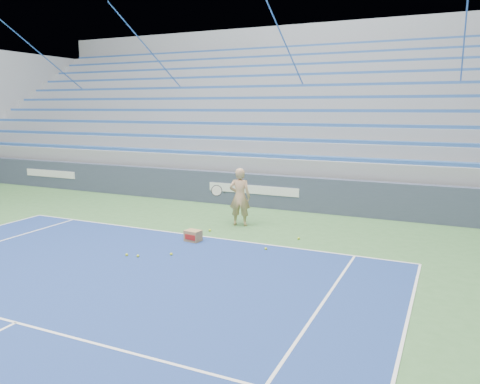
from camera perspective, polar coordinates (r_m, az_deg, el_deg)
name	(u,v)px	position (r m, az deg, el deg)	size (l,w,h in m)	color
sponsor_barrier	(255,190)	(15.60, 1.79, 0.22)	(30.00, 0.32, 1.10)	#374055
bleachers	(305,129)	(20.77, 7.98, 7.66)	(31.00, 9.15, 7.30)	gray
tennis_player	(240,197)	(13.02, -0.05, -0.60)	(0.94, 0.87, 1.63)	tan
ball_box	(193,236)	(11.67, -5.75, -5.35)	(0.42, 0.34, 0.29)	#9C794B
tennis_ball_0	(127,255)	(10.82, -13.65, -7.46)	(0.07, 0.07, 0.07)	#B4D12A
tennis_ball_1	(171,254)	(10.68, -8.38, -7.51)	(0.07, 0.07, 0.07)	#B4D12A
tennis_ball_2	(266,249)	(10.98, 3.17, -6.92)	(0.07, 0.07, 0.07)	#B4D12A
tennis_ball_3	(138,256)	(10.69, -12.34, -7.64)	(0.07, 0.07, 0.07)	#B4D12A
tennis_ball_4	(210,230)	(12.58, -3.70, -4.68)	(0.07, 0.07, 0.07)	#B4D12A
tennis_ball_5	(299,238)	(11.88, 7.16, -5.64)	(0.07, 0.07, 0.07)	#B4D12A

